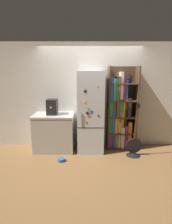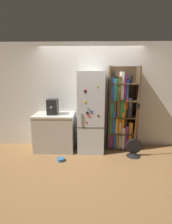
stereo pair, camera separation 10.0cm
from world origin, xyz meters
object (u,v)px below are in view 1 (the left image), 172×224
Objects in this scene: bookshelf at (120,113)px; guitar at (134,148)px; refrigerator at (91,112)px; espresso_machine at (53,107)px; pet_bowl at (61,160)px.

guitar is (0.26, -0.49, -0.72)m from bookshelf.
refrigerator is 5.25× the size of espresso_machine.
espresso_machine is at bearing -174.94° from bookshelf.
pet_bowl is at bearing -151.34° from bookshelf.
bookshelf is 0.90m from guitar.
bookshelf reaches higher than espresso_machine.
pet_bowl is (-1.64, -0.27, -0.14)m from guitar.
bookshelf reaches higher than guitar.
refrigerator is 0.75m from bookshelf.
pet_bowl is at bearing -66.71° from espresso_machine.
guitar is 1.66m from pet_bowl.
guitar is at bearing -61.85° from bookshelf.
bookshelf is at bearing 5.06° from espresso_machine.
espresso_machine is (-1.64, -0.15, 0.19)m from bookshelf.
espresso_machine is (-0.91, 0.00, 0.13)m from refrigerator.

